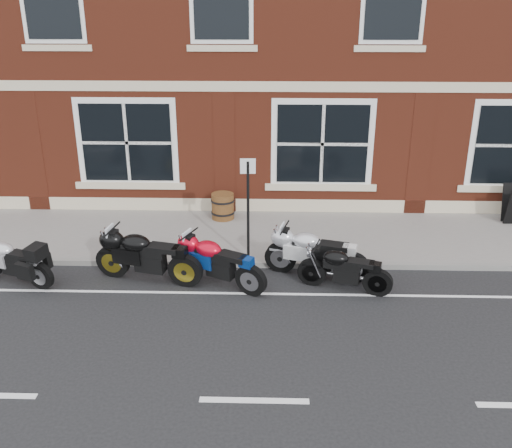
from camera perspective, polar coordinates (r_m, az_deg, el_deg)
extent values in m
plane|color=black|center=(11.16, 0.31, -7.48)|extent=(80.00, 80.00, 0.00)
cube|color=slate|center=(13.83, 0.60, -1.17)|extent=(30.00, 3.00, 0.12)
cube|color=slate|center=(12.39, 0.46, -4.02)|extent=(30.00, 0.16, 0.12)
cylinder|color=black|center=(12.18, -20.67, -4.76)|extent=(0.60, 0.34, 0.60)
cube|color=black|center=(12.55, -23.28, -2.77)|extent=(0.78, 0.49, 0.21)
ellipsoid|color=silver|center=(12.60, -23.80, -2.19)|extent=(0.61, 0.51, 0.30)
cube|color=black|center=(12.26, -22.11, -2.77)|extent=(0.57, 0.42, 0.09)
cylinder|color=black|center=(11.91, -6.63, -3.87)|extent=(0.64, 0.43, 0.66)
cylinder|color=black|center=(11.16, -0.41, -5.55)|extent=(0.64, 0.43, 0.66)
cube|color=black|center=(11.39, -3.88, -3.06)|extent=(0.84, 0.61, 0.23)
ellipsoid|color=#B6071B|center=(11.42, -4.54, -2.33)|extent=(0.68, 0.60, 0.33)
cube|color=black|center=(11.15, -2.13, -3.12)|extent=(0.62, 0.50, 0.10)
cylinder|color=black|center=(12.22, -14.03, -3.58)|extent=(0.72, 0.31, 0.71)
cylinder|color=black|center=(11.56, -7.00, -4.56)|extent=(0.72, 0.31, 0.71)
cube|color=black|center=(11.73, -10.99, -2.37)|extent=(0.92, 0.47, 0.24)
ellipsoid|color=black|center=(11.75, -11.76, -1.69)|extent=(0.70, 0.53, 0.35)
cube|color=black|center=(11.52, -9.03, -2.22)|extent=(0.66, 0.42, 0.11)
cylinder|color=black|center=(12.09, 2.53, -3.28)|extent=(0.68, 0.32, 0.67)
cylinder|color=black|center=(11.81, 9.67, -4.23)|extent=(0.68, 0.32, 0.67)
cube|color=black|center=(11.79, 5.88, -2.15)|extent=(0.88, 0.48, 0.23)
ellipsoid|color=#B5B6BB|center=(11.77, 5.15, -1.50)|extent=(0.67, 0.53, 0.34)
cube|color=black|center=(11.68, 7.90, -2.03)|extent=(0.63, 0.43, 0.11)
cylinder|color=black|center=(11.60, 5.63, -4.75)|extent=(0.59, 0.29, 0.58)
cylinder|color=black|center=(11.40, 12.10, -5.67)|extent=(0.59, 0.29, 0.58)
cube|color=black|center=(11.35, 8.70, -3.79)|extent=(0.76, 0.43, 0.20)
ellipsoid|color=black|center=(11.33, 8.05, -3.20)|extent=(0.59, 0.47, 0.29)
cube|color=black|center=(11.27, 10.54, -3.71)|extent=(0.55, 0.38, 0.09)
cylinder|color=#442012|center=(14.64, -3.34, 1.79)|extent=(0.57, 0.57, 0.67)
cylinder|color=black|center=(14.70, -3.33, 1.21)|extent=(0.60, 0.60, 0.05)
cylinder|color=black|center=(14.59, -3.36, 2.38)|extent=(0.60, 0.60, 0.05)
cylinder|color=black|center=(12.06, -0.80, 1.23)|extent=(0.06, 0.06, 2.20)
cube|color=silver|center=(11.74, -0.82, 5.81)|extent=(0.32, 0.04, 0.32)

